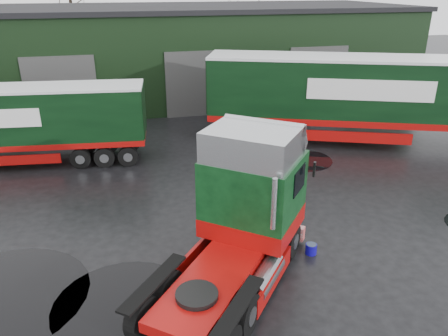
# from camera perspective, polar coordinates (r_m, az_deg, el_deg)

# --- Properties ---
(ground) EXTENTS (100.00, 100.00, 0.00)m
(ground) POSITION_cam_1_polar(r_m,az_deg,el_deg) (14.94, -0.44, -8.27)
(ground) COLOR black
(warehouse) EXTENTS (32.40, 12.40, 6.30)m
(warehouse) POSITION_cam_1_polar(r_m,az_deg,el_deg) (33.11, -5.54, 14.95)
(warehouse) COLOR black
(warehouse) RESTS_ON ground
(hero_tractor) EXTENTS (6.47, 7.00, 4.17)m
(hero_tractor) POSITION_cam_1_polar(r_m,az_deg,el_deg) (11.25, 0.28, -7.27)
(hero_tractor) COLOR #0C3615
(hero_tractor) RESTS_ON ground
(trailer_left) EXTENTS (11.81, 3.74, 3.61)m
(trailer_left) POSITION_cam_1_polar(r_m,az_deg,el_deg) (21.89, -25.51, 4.96)
(trailer_left) COLOR silver
(trailer_left) RESTS_ON ground
(lorry_right) EXTENTS (16.86, 9.14, 4.47)m
(lorry_right) POSITION_cam_1_polar(r_m,az_deg,el_deg) (23.37, 14.57, 8.62)
(lorry_right) COLOR silver
(lorry_right) RESTS_ON ground
(wash_bucket) EXTENTS (0.43, 0.43, 0.33)m
(wash_bucket) POSITION_cam_1_polar(r_m,az_deg,el_deg) (14.01, 11.30, -10.33)
(wash_bucket) COLOR #100696
(wash_bucket) RESTS_ON ground
(tree_back_a) EXTENTS (4.40, 4.40, 9.50)m
(tree_back_a) POSITION_cam_1_polar(r_m,az_deg,el_deg) (42.61, -19.14, 17.81)
(tree_back_a) COLOR black
(tree_back_a) RESTS_ON ground
(tree_back_b) EXTENTS (4.40, 4.40, 7.50)m
(tree_back_b) POSITION_cam_1_polar(r_m,az_deg,el_deg) (44.54, 2.99, 17.85)
(tree_back_b) COLOR black
(tree_back_b) RESTS_ON ground
(puddle_0) EXTENTS (3.75, 3.75, 0.01)m
(puddle_0) POSITION_cam_1_polar(r_m,az_deg,el_deg) (12.28, -12.87, -16.87)
(puddle_0) COLOR black
(puddle_0) RESTS_ON ground
(puddle_1) EXTENTS (2.98, 2.98, 0.01)m
(puddle_1) POSITION_cam_1_polar(r_m,az_deg,el_deg) (21.09, 9.98, 1.08)
(puddle_1) COLOR black
(puddle_1) RESTS_ON ground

